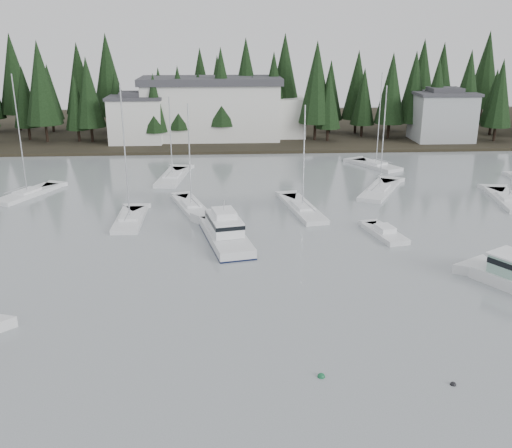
{
  "coord_description": "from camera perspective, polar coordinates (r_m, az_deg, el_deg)",
  "views": [
    {
      "loc": [
        -2.86,
        -21.89,
        19.13
      ],
      "look_at": [
        -0.07,
        27.02,
        2.5
      ],
      "focal_mm": 40.0,
      "sensor_mm": 36.0,
      "label": 1
    }
  ],
  "objects": [
    {
      "name": "house_west",
      "position": [
        103.04,
        -11.87,
        10.28
      ],
      "size": [
        9.54,
        7.42,
        8.75
      ],
      "color": "silver",
      "rests_on": "ground"
    },
    {
      "name": "runabout_1",
      "position": [
        57.5,
        12.74,
        -1.02
      ],
      "size": [
        3.53,
        6.46,
        1.42
      ],
      "rotation": [
        0.0,
        0.0,
        1.8
      ],
      "color": "silver",
      "rests_on": "ground"
    },
    {
      "name": "far_shore_land",
      "position": [
        120.45,
        -1.88,
        9.6
      ],
      "size": [
        240.0,
        54.0,
        1.0
      ],
      "primitive_type": "cube",
      "color": "black",
      "rests_on": "ground"
    },
    {
      "name": "sailboat_1",
      "position": [
        73.06,
        12.23,
        3.19
      ],
      "size": [
        7.62,
        10.71,
        13.56
      ],
      "rotation": [
        0.0,
        0.0,
        1.07
      ],
      "color": "silver",
      "rests_on": "ground"
    },
    {
      "name": "sailboat_5",
      "position": [
        73.57,
        23.92,
        2.08
      ],
      "size": [
        4.32,
        10.26,
        11.75
      ],
      "rotation": [
        0.0,
        0.0,
        1.43
      ],
      "color": "silver",
      "rests_on": "ground"
    },
    {
      "name": "sailboat_9",
      "position": [
        61.59,
        -12.48,
        0.29
      ],
      "size": [
        2.77,
        8.29,
        14.71
      ],
      "rotation": [
        0.0,
        0.0,
        1.57
      ],
      "color": "silver",
      "rests_on": "ground"
    },
    {
      "name": "cabin_cruiser_center",
      "position": [
        54.68,
        -3.09,
        -0.98
      ],
      "size": [
        5.47,
        11.19,
        4.61
      ],
      "rotation": [
        0.0,
        0.0,
        1.78
      ],
      "color": "silver",
      "rests_on": "ground"
    },
    {
      "name": "sailboat_4",
      "position": [
        78.78,
        -8.34,
        4.53
      ],
      "size": [
        4.23,
        10.69,
        11.57
      ],
      "rotation": [
        0.0,
        0.0,
        1.44
      ],
      "color": "silver",
      "rests_on": "ground"
    },
    {
      "name": "sailboat_7",
      "position": [
        86.77,
        11.9,
        5.67
      ],
      "size": [
        6.5,
        8.74,
        14.14
      ],
      "rotation": [
        0.0,
        0.0,
        2.05
      ],
      "color": "silver",
      "rests_on": "ground"
    },
    {
      "name": "sailboat_10",
      "position": [
        75.15,
        -21.87,
        2.7
      ],
      "size": [
        6.18,
        9.51,
        15.04
      ],
      "rotation": [
        0.0,
        0.0,
        1.15
      ],
      "color": "silver",
      "rests_on": "ground"
    },
    {
      "name": "harbor_inn",
      "position": [
        105.08,
        -3.35,
        11.42
      ],
      "size": [
        29.5,
        11.5,
        10.9
      ],
      "color": "silver",
      "rests_on": "ground"
    },
    {
      "name": "mooring_buoy_dark",
      "position": [
        35.57,
        19.1,
        -14.95
      ],
      "size": [
        0.36,
        0.36,
        0.36
      ],
      "primitive_type": "sphere",
      "color": "black",
      "rests_on": "ground"
    },
    {
      "name": "mooring_buoy_green",
      "position": [
        34.61,
        6.54,
        -14.94
      ],
      "size": [
        0.46,
        0.46,
        0.46
      ],
      "primitive_type": "sphere",
      "color": "#145933",
      "rests_on": "ground"
    },
    {
      "name": "sailboat_3",
      "position": [
        65.11,
        -6.46,
        1.61
      ],
      "size": [
        5.05,
        9.47,
        12.34
      ],
      "rotation": [
        0.0,
        0.0,
        1.87
      ],
      "color": "silver",
      "rests_on": "ground"
    },
    {
      "name": "house_east_a",
      "position": [
        108.12,
        18.14,
        10.28
      ],
      "size": [
        10.6,
        8.48,
        9.25
      ],
      "color": "#999EA0",
      "rests_on": "ground"
    },
    {
      "name": "conifer_treeline",
      "position": [
        109.61,
        -1.73,
        8.69
      ],
      "size": [
        200.0,
        22.0,
        20.0
      ],
      "primitive_type": null,
      "color": "black",
      "rests_on": "ground"
    },
    {
      "name": "sailboat_8",
      "position": [
        64.16,
        4.66,
        1.4
      ],
      "size": [
        4.39,
        11.18,
        12.27
      ],
      "rotation": [
        0.0,
        0.0,
        1.74
      ],
      "color": "silver",
      "rests_on": "ground"
    }
  ]
}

